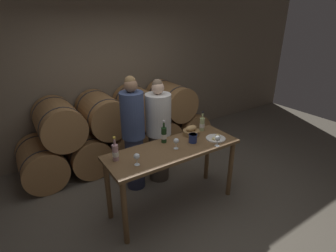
% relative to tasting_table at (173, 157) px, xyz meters
% --- Properties ---
extents(ground_plane, '(10.00, 10.00, 0.00)m').
position_rel_tasting_table_xyz_m(ground_plane, '(0.00, 0.00, -0.76)').
color(ground_plane, '#665E51').
extents(stone_wall_back, '(10.00, 0.12, 3.20)m').
position_rel_tasting_table_xyz_m(stone_wall_back, '(0.00, 2.16, 0.84)').
color(stone_wall_back, '#7F705B').
rests_on(stone_wall_back, ground_plane).
extents(barrel_stack, '(3.38, 0.90, 1.24)m').
position_rel_tasting_table_xyz_m(barrel_stack, '(-0.00, 1.59, -0.17)').
color(barrel_stack, '#9E7042').
rests_on(barrel_stack, ground_plane).
extents(tasting_table, '(1.73, 0.61, 0.89)m').
position_rel_tasting_table_xyz_m(tasting_table, '(0.00, 0.00, 0.00)').
color(tasting_table, brown).
rests_on(tasting_table, ground_plane).
extents(person_left, '(0.33, 0.33, 1.69)m').
position_rel_tasting_table_xyz_m(person_left, '(-0.22, 0.67, 0.11)').
color(person_left, '#2D334C').
rests_on(person_left, ground_plane).
extents(person_right, '(0.38, 0.38, 1.60)m').
position_rel_tasting_table_xyz_m(person_right, '(0.19, 0.67, 0.04)').
color(person_right, '#4C4238').
rests_on(person_right, ground_plane).
extents(wine_bottle_red, '(0.07, 0.07, 0.30)m').
position_rel_tasting_table_xyz_m(wine_bottle_red, '(-0.02, 0.19, 0.24)').
color(wine_bottle_red, '#193819').
rests_on(wine_bottle_red, tasting_table).
extents(wine_bottle_white, '(0.07, 0.07, 0.29)m').
position_rel_tasting_table_xyz_m(wine_bottle_white, '(0.64, 0.21, 0.23)').
color(wine_bottle_white, '#ADBC7F').
rests_on(wine_bottle_white, tasting_table).
extents(wine_bottle_rose, '(0.07, 0.07, 0.29)m').
position_rel_tasting_table_xyz_m(wine_bottle_rose, '(-0.71, 0.11, 0.23)').
color(wine_bottle_rose, '#BC8E93').
rests_on(wine_bottle_rose, tasting_table).
extents(blue_crock, '(0.11, 0.11, 0.11)m').
position_rel_tasting_table_xyz_m(blue_crock, '(0.30, -0.01, 0.19)').
color(blue_crock, navy).
rests_on(blue_crock, tasting_table).
extents(bread_basket, '(0.23, 0.23, 0.14)m').
position_rel_tasting_table_xyz_m(bread_basket, '(0.42, 0.18, 0.18)').
color(bread_basket, olive).
rests_on(bread_basket, tasting_table).
extents(cheese_plate, '(0.26, 0.26, 0.04)m').
position_rel_tasting_table_xyz_m(cheese_plate, '(0.61, -0.10, 0.14)').
color(cheese_plate, white).
rests_on(cheese_plate, tasting_table).
extents(wine_glass_far_left, '(0.07, 0.07, 0.14)m').
position_rel_tasting_table_xyz_m(wine_glass_far_left, '(-0.56, -0.11, 0.23)').
color(wine_glass_far_left, white).
rests_on(wine_glass_far_left, tasting_table).
extents(wine_glass_left, '(0.07, 0.07, 0.14)m').
position_rel_tasting_table_xyz_m(wine_glass_left, '(0.02, -0.04, 0.23)').
color(wine_glass_left, white).
rests_on(wine_glass_left, tasting_table).
extents(wine_glass_center, '(0.07, 0.07, 0.14)m').
position_rel_tasting_table_xyz_m(wine_glass_center, '(0.49, -0.26, 0.23)').
color(wine_glass_center, white).
rests_on(wine_glass_center, tasting_table).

